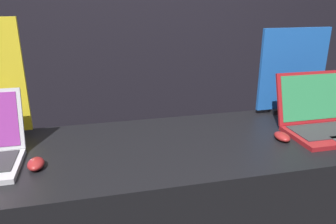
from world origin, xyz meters
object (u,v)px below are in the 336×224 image
mouse_front (36,164)px  laptop_back (324,119)px  mouse_back (282,137)px  promo_stand_back (292,73)px

mouse_front → laptop_back: bearing=2.9°
mouse_front → laptop_back: size_ratio=0.24×
mouse_back → promo_stand_back: promo_stand_back is taller
mouse_back → promo_stand_back: (0.24, 0.34, 0.20)m
promo_stand_back → laptop_back: bearing=-90.0°
laptop_back → promo_stand_back: size_ratio=0.85×
laptop_back → promo_stand_back: bearing=90.0°
laptop_back → mouse_back: laptop_back is taller
mouse_front → mouse_back: 1.03m
mouse_front → mouse_back: (1.03, 0.02, -0.00)m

